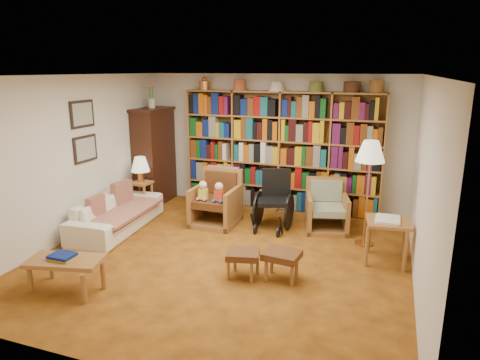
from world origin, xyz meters
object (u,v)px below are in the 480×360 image
at_px(armchair_sage, 328,210).
at_px(coffee_table, 65,263).
at_px(side_table_lamp, 142,191).
at_px(wheelchair, 274,202).
at_px(floor_lamp, 370,156).
at_px(footstool_b, 282,257).
at_px(sofa, 117,213).
at_px(side_table_papers, 388,227).
at_px(armchair_leather, 218,201).
at_px(footstool_a, 243,256).

relative_size(armchair_sage, coffee_table, 0.89).
xyz_separation_m(side_table_lamp, wheelchair, (2.49, 0.05, 0.04)).
distance_m(wheelchair, floor_lamp, 1.77).
relative_size(armchair_sage, wheelchair, 0.86).
bearing_deg(wheelchair, footstool_b, -71.44).
bearing_deg(footstool_b, side_table_lamp, 151.17).
bearing_deg(sofa, side_table_papers, -92.00).
bearing_deg(footstool_b, armchair_leather, 133.17).
bearing_deg(footstool_a, armchair_sage, 70.37).
bearing_deg(side_table_lamp, coffee_table, -75.52).
distance_m(side_table_lamp, armchair_sage, 3.37).
distance_m(armchair_sage, floor_lamp, 1.33).
xyz_separation_m(sofa, wheelchair, (2.39, 0.97, 0.17)).
bearing_deg(coffee_table, side_table_lamp, 104.48).
height_order(armchair_sage, wheelchair, wheelchair).
distance_m(sofa, side_table_papers, 4.21).
bearing_deg(footstool_a, side_table_lamp, 145.33).
xyz_separation_m(sofa, floor_lamp, (3.88, 0.72, 1.09)).
xyz_separation_m(sofa, armchair_leather, (1.43, 0.88, 0.10)).
relative_size(sofa, wheelchair, 1.96).
relative_size(armchair_leather, side_table_papers, 1.48).
height_order(floor_lamp, coffee_table, floor_lamp).
height_order(sofa, side_table_papers, side_table_papers).
relative_size(sofa, coffee_table, 2.03).
bearing_deg(sofa, coffee_table, -166.47).
bearing_deg(side_table_lamp, floor_lamp, -2.86).
bearing_deg(wheelchair, armchair_sage, 16.27).
relative_size(sofa, side_table_lamp, 3.31).
bearing_deg(floor_lamp, footstool_a, -130.74).
height_order(wheelchair, side_table_papers, wheelchair).
bearing_deg(footstool_a, side_table_papers, 32.48).
bearing_deg(armchair_sage, side_table_papers, -47.07).
bearing_deg(wheelchair, coffee_table, -121.48).
distance_m(floor_lamp, footstool_a, 2.37).
bearing_deg(floor_lamp, side_table_lamp, 177.14).
distance_m(armchair_leather, armchair_sage, 1.86).
bearing_deg(side_table_papers, footstool_a, -147.52).
relative_size(side_table_lamp, side_table_papers, 0.92).
bearing_deg(sofa, armchair_leather, -63.02).
bearing_deg(armchair_leather, sofa, -148.28).
bearing_deg(footstool_a, sofa, 160.61).
distance_m(sofa, floor_lamp, 4.09).
relative_size(sofa, armchair_sage, 2.28).
xyz_separation_m(side_table_papers, footstool_a, (-1.70, -1.08, -0.22)).
relative_size(wheelchair, footstool_b, 2.07).
height_order(armchair_leather, coffee_table, armchair_leather).
relative_size(side_table_papers, footstool_a, 1.31).
relative_size(side_table_papers, footstool_b, 1.33).
bearing_deg(armchair_leather, floor_lamp, -3.76).
relative_size(wheelchair, side_table_papers, 1.55).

